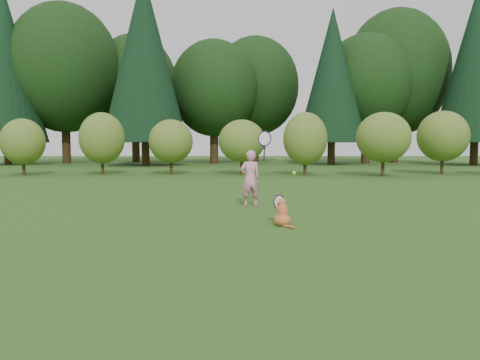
# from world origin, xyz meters

# --- Properties ---
(ground) EXTENTS (100.00, 100.00, 0.00)m
(ground) POSITION_xyz_m (0.00, 0.00, 0.00)
(ground) COLOR #1F4C15
(ground) RESTS_ON ground
(shrub_row) EXTENTS (28.00, 3.00, 2.80)m
(shrub_row) POSITION_xyz_m (0.00, 13.00, 1.40)
(shrub_row) COLOR #526B21
(shrub_row) RESTS_ON ground
(woodland_backdrop) EXTENTS (48.00, 10.00, 15.00)m
(woodland_backdrop) POSITION_xyz_m (0.00, 23.00, 7.50)
(woodland_backdrop) COLOR black
(woodland_backdrop) RESTS_ON ground
(child) EXTENTS (0.70, 0.43, 1.80)m
(child) POSITION_xyz_m (0.42, 2.63, 0.63)
(child) COLOR pink
(child) RESTS_ON ground
(cat) EXTENTS (0.37, 0.62, 0.63)m
(cat) POSITION_xyz_m (0.89, 0.16, 0.24)
(cat) COLOR #C86726
(cat) RESTS_ON ground
(tennis_ball) EXTENTS (0.07, 0.07, 0.07)m
(tennis_ball) POSITION_xyz_m (1.17, 0.94, 0.82)
(tennis_ball) COLOR #CAED1B
(tennis_ball) RESTS_ON ground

